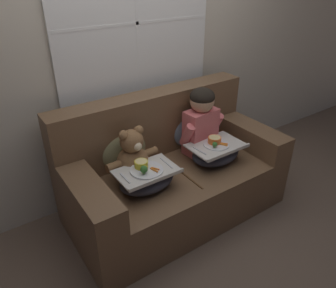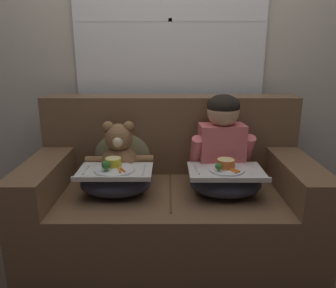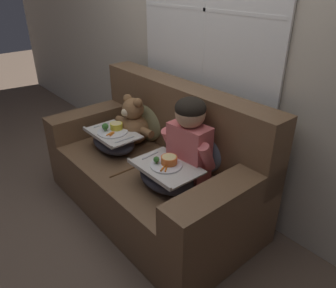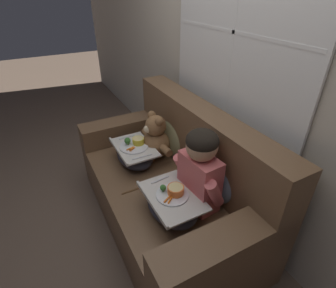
{
  "view_description": "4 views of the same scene",
  "coord_description": "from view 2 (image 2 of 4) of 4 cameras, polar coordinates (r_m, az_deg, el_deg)",
  "views": [
    {
      "loc": [
        -1.34,
        -1.83,
        1.95
      ],
      "look_at": [
        -0.09,
        -0.02,
        0.71
      ],
      "focal_mm": 35.0,
      "sensor_mm": 36.0,
      "label": 1
    },
    {
      "loc": [
        -0.02,
        -1.96,
        1.31
      ],
      "look_at": [
        -0.01,
        -0.04,
        0.76
      ],
      "focal_mm": 35.0,
      "sensor_mm": 36.0,
      "label": 2
    },
    {
      "loc": [
        1.78,
        -1.3,
        1.76
      ],
      "look_at": [
        0.09,
        0.13,
        0.59
      ],
      "focal_mm": 35.0,
      "sensor_mm": 36.0,
      "label": 3
    },
    {
      "loc": [
        1.46,
        -0.73,
        1.8
      ],
      "look_at": [
        -0.05,
        0.07,
        0.74
      ],
      "focal_mm": 28.0,
      "sensor_mm": 36.0,
      "label": 4
    }
  ],
  "objects": [
    {
      "name": "lap_tray_child",
      "position": [
        2.05,
        9.77,
        -6.44
      ],
      "size": [
        0.46,
        0.32,
        0.22
      ],
      "color": "#2D2D38",
      "rests_on": "child_figure"
    },
    {
      "name": "couch",
      "position": [
        2.25,
        0.17,
        -9.07
      ],
      "size": [
        1.79,
        0.92,
        1.0
      ],
      "color": "brown",
      "rests_on": "ground_plane"
    },
    {
      "name": "throw_pillow_behind_teddy",
      "position": [
        2.35,
        -8.13,
        -0.63
      ],
      "size": [
        0.42,
        0.2,
        0.44
      ],
      "color": "#898456",
      "rests_on": "couch"
    },
    {
      "name": "wall_back_with_window",
      "position": [
        2.56,
        0.1,
        16.1
      ],
      "size": [
        8.0,
        0.08,
        2.6
      ],
      "color": "beige",
      "rests_on": "ground_plane"
    },
    {
      "name": "throw_pillow_behind_child",
      "position": [
        2.36,
        8.39,
        -0.61
      ],
      "size": [
        0.41,
        0.2,
        0.42
      ],
      "color": "slate",
      "rests_on": "couch"
    },
    {
      "name": "lap_tray_teddy",
      "position": [
        2.04,
        -9.41,
        -6.45
      ],
      "size": [
        0.45,
        0.3,
        0.24
      ],
      "color": "#2D2D38",
      "rests_on": "teddy_bear"
    },
    {
      "name": "ground_plane",
      "position": [
        2.36,
        0.17,
        -17.63
      ],
      "size": [
        14.0,
        14.0,
        0.0
      ],
      "primitive_type": "plane",
      "color": "brown"
    },
    {
      "name": "child_figure",
      "position": [
        2.17,
        9.16,
        1.51
      ],
      "size": [
        0.43,
        0.22,
        0.59
      ],
      "color": "#DB6666",
      "rests_on": "couch"
    },
    {
      "name": "teddy_bear",
      "position": [
        2.2,
        -8.68,
        -2.25
      ],
      "size": [
        0.45,
        0.32,
        0.42
      ],
      "color": "brown",
      "rests_on": "couch"
    }
  ]
}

